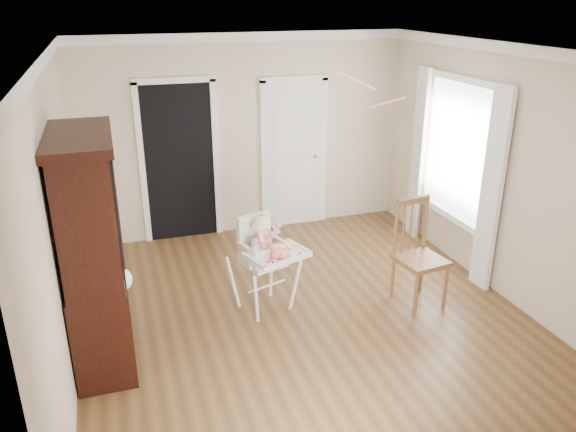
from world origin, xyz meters
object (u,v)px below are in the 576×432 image
object	(u,v)px
cake	(279,251)
china_cabinet	(94,252)
dining_chair	(419,256)
high_chair	(264,253)
sippy_cup	(255,248)

from	to	relation	value
cake	china_cabinet	world-z (taller)	china_cabinet
china_cabinet	dining_chair	xyz separation A→B (m)	(3.25, 0.00, -0.52)
dining_chair	high_chair	bearing A→B (deg)	159.33
china_cabinet	dining_chair	world-z (taller)	china_cabinet
high_chair	dining_chair	distance (m)	1.67
cake	sippy_cup	bearing A→B (deg)	155.00
sippy_cup	high_chair	bearing A→B (deg)	49.67
china_cabinet	dining_chair	distance (m)	3.29
sippy_cup	dining_chair	size ratio (longest dim) A/B	0.15
high_chair	china_cabinet	world-z (taller)	china_cabinet
high_chair	china_cabinet	bearing A→B (deg)	173.89
high_chair	dining_chair	size ratio (longest dim) A/B	0.92
high_chair	cake	size ratio (longest dim) A/B	4.60
high_chair	sippy_cup	distance (m)	0.26
china_cabinet	sippy_cup	bearing A→B (deg)	7.43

